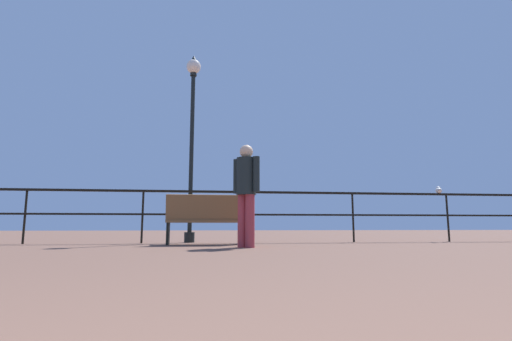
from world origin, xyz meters
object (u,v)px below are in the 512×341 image
bench_near_left (205,217)px  person_by_bench (246,188)px  lamppost_center (192,121)px  seagull_on_rail (439,190)px

bench_near_left → person_by_bench: person_by_bench is taller
lamppost_center → seagull_on_rail: bearing=-2.3°
bench_near_left → seagull_on_rail: size_ratio=4.19×
bench_near_left → seagull_on_rail: (5.40, 0.81, 0.67)m
bench_near_left → lamppost_center: size_ratio=0.35×
bench_near_left → person_by_bench: bearing=-56.2°
bench_near_left → seagull_on_rail: seagull_on_rail is taller
bench_near_left → person_by_bench: (0.68, -1.02, 0.48)m
lamppost_center → seagull_on_rail: lamppost_center is taller
bench_near_left → lamppost_center: 2.45m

